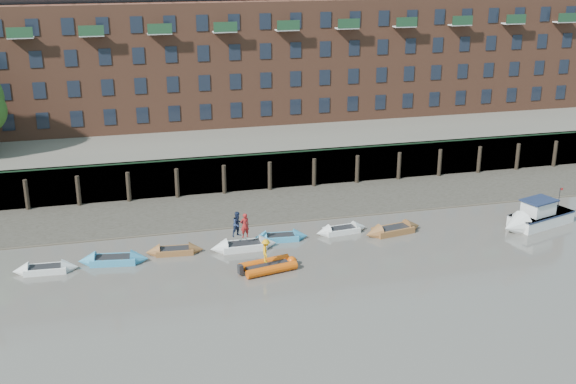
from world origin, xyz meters
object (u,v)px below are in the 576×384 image
object	(u,v)px
rowboat_0	(46,269)
rowboat_5	(342,230)
rowboat_2	(175,251)
rowboat_3	(244,246)
person_rower_a	(245,225)
person_rower_b	(238,224)
person_rib_crew	(266,251)
rowboat_1	(114,260)
rib_tender	(270,266)
rowboat_4	(280,237)
motor_launch	(531,219)
rowboat_6	(393,230)

from	to	relation	value
rowboat_0	rowboat_5	distance (m)	21.00
rowboat_2	rowboat_3	xyz separation A→B (m)	(4.79, -0.44, 0.04)
rowboat_2	person_rower_a	world-z (taller)	person_rower_a
rowboat_5	rowboat_0	bearing A→B (deg)	178.80
person_rower_b	person_rib_crew	world-z (taller)	person_rower_b
rowboat_0	person_rib_crew	bearing A→B (deg)	-10.14
rowboat_1	rib_tender	xyz separation A→B (m)	(9.99, -3.63, 0.05)
rowboat_0	rowboat_2	world-z (taller)	rowboat_0
rowboat_5	person_rower_a	world-z (taller)	person_rower_a
rowboat_4	motor_launch	size ratio (longest dim) A/B	0.61
rowboat_0	rowboat_1	distance (m)	4.36
rowboat_1	motor_launch	bearing A→B (deg)	6.06
rowboat_3	person_rib_crew	bearing A→B (deg)	-79.47
rowboat_4	rib_tender	size ratio (longest dim) A/B	1.05
person_rib_crew	rowboat_0	bearing A→B (deg)	87.21
person_rower_a	rowboat_5	bearing A→B (deg)	178.21
rowboat_2	rowboat_5	world-z (taller)	rowboat_5
rowboat_1	motor_launch	size ratio (longest dim) A/B	0.70
rowboat_6	rib_tender	size ratio (longest dim) A/B	1.22
rowboat_4	rowboat_6	bearing A→B (deg)	-0.76
rowboat_2	rowboat_5	size ratio (longest dim) A/B	0.99
rowboat_3	rowboat_0	bearing A→B (deg)	-178.54
rowboat_4	person_rower_a	world-z (taller)	person_rower_a
rowboat_1	motor_launch	distance (m)	30.87
rowboat_3	rowboat_6	distance (m)	11.33
motor_launch	rowboat_0	bearing A→B (deg)	-19.01
rowboat_3	motor_launch	world-z (taller)	motor_launch
rowboat_3	rowboat_4	world-z (taller)	rowboat_3
rowboat_4	rowboat_6	world-z (taller)	rowboat_6
rowboat_0	rowboat_4	xyz separation A→B (m)	(16.16, 1.45, -0.00)
rowboat_2	rowboat_6	distance (m)	16.12
rowboat_4	motor_launch	world-z (taller)	motor_launch
rib_tender	rowboat_1	bearing A→B (deg)	148.16
rowboat_2	rowboat_5	xyz separation A→B (m)	(12.44, 0.77, 0.00)
rowboat_4	rowboat_1	bearing A→B (deg)	-170.04
rowboat_3	person_rower_a	distance (m)	1.57
rowboat_2	motor_launch	xyz separation A→B (m)	(26.70, -1.75, 0.48)
person_rower_a	person_rower_b	world-z (taller)	person_rower_b
rowboat_6	person_rower_b	distance (m)	11.77
rowboat_6	rowboat_3	bearing A→B (deg)	170.36
rib_tender	person_rower_b	xyz separation A→B (m)	(-1.38, 4.01, 1.54)
rowboat_3	person_rower_b	size ratio (longest dim) A/B	2.61
rowboat_1	rowboat_0	bearing A→B (deg)	-167.14
rowboat_3	person_rib_crew	distance (m)	4.08
rowboat_0	rowboat_4	world-z (taller)	rowboat_0
rowboat_0	rib_tender	distance (m)	14.70
rowboat_3	rowboat_4	distance (m)	3.03
rowboat_4	person_rower_b	size ratio (longest dim) A/B	2.29
rowboat_2	rib_tender	world-z (taller)	rowboat_2
rowboat_1	person_rib_crew	distance (m)	10.44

